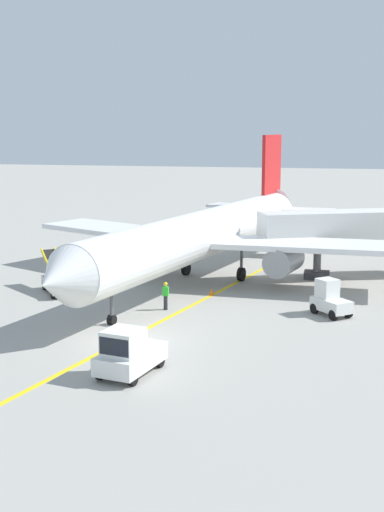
{
  "coord_description": "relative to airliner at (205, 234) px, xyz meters",
  "views": [
    {
      "loc": [
        10.09,
        -32.74,
        10.89
      ],
      "look_at": [
        0.52,
        10.81,
        2.5
      ],
      "focal_mm": 48.84,
      "sensor_mm": 36.0,
      "label": 1
    }
  ],
  "objects": [
    {
      "name": "baggage_tug_by_cargo_door",
      "position": [
        -9.51,
        1.21,
        -2.49
      ],
      "size": [
        2.51,
        1.52,
        2.1
      ],
      "color": "silver",
      "rests_on": "ground"
    },
    {
      "name": "pushback_tug",
      "position": [
        0.4,
        -19.03,
        -2.42
      ],
      "size": [
        2.61,
        3.92,
        2.2
      ],
      "color": "silver",
      "rests_on": "ground"
    },
    {
      "name": "ground_plane",
      "position": [
        -0.65,
        -14.34,
        -3.42
      ],
      "size": [
        300.0,
        300.0,
        0.0
      ],
      "primitive_type": "plane",
      "color": "#9E9B93"
    },
    {
      "name": "safety_cone_nose_left",
      "position": [
        1.23,
        -3.76,
        -3.2
      ],
      "size": [
        0.36,
        0.36,
        0.44
      ],
      "primitive_type": "cone",
      "color": "orange",
      "rests_on": "ground"
    },
    {
      "name": "baggage_tug_near_wing",
      "position": [
        8.85,
        -7.0,
        -2.49
      ],
      "size": [
        2.56,
        2.66,
        2.1
      ],
      "color": "silver",
      "rests_on": "ground"
    },
    {
      "name": "jet_bridge",
      "position": [
        10.59,
        4.11,
        0.12
      ],
      "size": [
        12.86,
        7.44,
        4.85
      ],
      "color": "silver",
      "rests_on": "ground"
    },
    {
      "name": "belt_loader_forward_hold",
      "position": [
        -8.8,
        -5.31,
        -2.64
      ],
      "size": [
        3.92,
        4.8,
        2.59
      ],
      "color": "silver",
      "rests_on": "ground"
    },
    {
      "name": "taxi_line_yellow",
      "position": [
        -0.13,
        -9.34,
        -3.41
      ],
      "size": [
        19.49,
        77.73,
        0.01
      ],
      "primitive_type": "cube",
      "rotation": [
        0.0,
        0.0,
        -0.24
      ],
      "color": "yellow",
      "rests_on": "ground"
    },
    {
      "name": "ground_crew_marshaller",
      "position": [
        -0.79,
        -7.91,
        -2.51
      ],
      "size": [
        0.36,
        0.24,
        1.7
      ],
      "color": "#26262D",
      "rests_on": "ground"
    },
    {
      "name": "airliner",
      "position": [
        0.0,
        0.0,
        0.0
      ],
      "size": [
        27.92,
        34.94,
        10.1
      ],
      "color": "white",
      "rests_on": "ground"
    }
  ]
}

